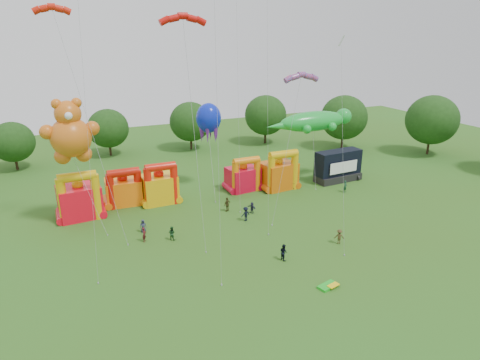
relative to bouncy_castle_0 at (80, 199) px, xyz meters
name	(u,v)px	position (x,y,z in m)	size (l,w,h in m)	color
ground	(293,303)	(15.63, -27.18, -2.48)	(160.00, 160.00, 0.00)	#375919
tree_ring	(281,240)	(14.49, -26.59, 3.77)	(119.70, 121.77, 12.07)	#352314
bouncy_castle_0	(80,199)	(0.00, 0.00, 0.00)	(5.50, 4.58, 6.55)	red
bouncy_castle_1	(124,190)	(5.91, 2.38, -0.39)	(4.98, 4.10, 5.49)	orange
bouncy_castle_2	(160,187)	(10.64, 0.87, -0.15)	(4.77, 3.88, 6.11)	#E9AA0C
bouncy_castle_3	(243,177)	(23.40, 0.78, -0.41)	(4.93, 4.14, 5.41)	red
bouncy_castle_4	(279,173)	(28.68, -0.72, -0.10)	(5.52, 4.64, 6.26)	#D15D0B
stage_trailer	(338,166)	(39.04, -1.46, -0.08)	(7.85, 3.38, 4.99)	black
teddy_bear_kite	(79,160)	(0.41, -2.91, 5.99)	(6.68, 7.37, 15.75)	#D16317
gecko_kite	(314,131)	(34.72, -0.39, 5.82)	(15.00, 6.42, 11.41)	green
octopus_kite	(211,148)	(18.86, 2.39, 4.15)	(3.70, 8.59, 13.02)	#0C20BB
parafoil_kites	(143,135)	(7.06, -8.34, 9.55)	(30.39, 11.65, 26.15)	red
diamond_kites	(228,98)	(15.33, -13.06, 13.75)	(27.54, 21.68, 37.50)	#C93F09
folded_kite_bundle	(329,286)	(20.01, -26.36, -2.35)	(2.18, 1.47, 0.31)	green
spectator_0	(143,226)	(6.43, -7.61, -1.67)	(0.80, 0.52, 1.63)	#2A2F46
spectator_1	(144,235)	(6.05, -10.06, -1.60)	(0.65, 0.42, 1.77)	#4C1517
spectator_2	(172,233)	(9.05, -10.93, -1.64)	(0.82, 0.64, 1.69)	#1A411F
spectator_3	(246,214)	(19.04, -9.58, -1.55)	(1.21, 0.70, 1.87)	black
spectator_4	(227,204)	(18.07, -5.82, -1.51)	(1.15, 0.48, 1.95)	#443F1B
spectator_5	(252,208)	(20.82, -7.70, -1.72)	(1.42, 0.45, 1.53)	#22233A
spectator_6	(294,184)	(30.49, -2.18, -1.66)	(0.80, 0.52, 1.64)	#4E1816
spectator_7	(345,186)	(36.90, -6.36, -1.58)	(0.66, 0.44, 1.82)	#193F2A
spectator_8	(284,252)	(18.61, -20.14, -1.58)	(0.88, 0.69, 1.81)	black
spectator_9	(339,237)	(26.18, -19.51, -1.61)	(1.13, 0.65, 1.75)	#42361A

